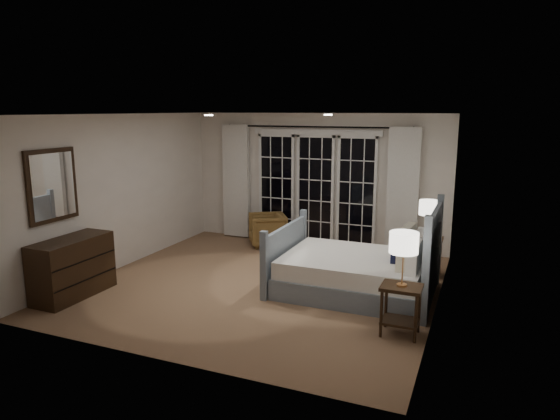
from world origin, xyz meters
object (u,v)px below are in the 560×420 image
at_px(nightstand_left, 401,303).
at_px(lamp_left, 404,243).
at_px(lamp_right, 429,208).
at_px(dresser, 73,267).
at_px(nightstand_right, 427,251).
at_px(bed, 359,271).
at_px(armchair, 267,230).

bearing_deg(nightstand_left, lamp_left, 165.96).
xyz_separation_m(nightstand_left, lamp_right, (0.03, 2.30, 0.69)).
distance_m(lamp_left, dresser, 4.50).
bearing_deg(lamp_right, nightstand_right, -90.00).
distance_m(nightstand_right, dresser, 5.25).
relative_size(bed, lamp_right, 3.67).
bearing_deg(dresser, nightstand_left, 6.50).
bearing_deg(nightstand_right, dresser, -147.74).
xyz_separation_m(nightstand_left, lamp_left, (-0.00, 0.00, 0.71)).
height_order(nightstand_left, lamp_left, lamp_left).
height_order(nightstand_right, dresser, dresser).
bearing_deg(lamp_right, bed, -124.62).
distance_m(nightstand_right, lamp_left, 2.41).
bearing_deg(lamp_left, bed, 123.80).
bearing_deg(nightstand_right, nightstand_left, -90.64).
height_order(lamp_right, armchair, lamp_right).
distance_m(lamp_left, armchair, 4.28).
distance_m(bed, armchair, 2.86).
relative_size(bed, armchair, 3.21).
bearing_deg(lamp_left, lamp_right, 89.36).
distance_m(nightstand_right, lamp_right, 0.68).
relative_size(lamp_left, lamp_right, 1.06).
xyz_separation_m(lamp_right, dresser, (-4.44, -2.80, -0.66)).
bearing_deg(bed, armchair, 140.91).
distance_m(lamp_right, armchair, 3.18).
height_order(bed, dresser, bed).
relative_size(bed, nightstand_right, 3.58).
height_order(nightstand_left, dresser, dresser).
height_order(lamp_left, lamp_right, lamp_left).
distance_m(bed, nightstand_right, 1.40).
xyz_separation_m(lamp_left, lamp_right, (0.03, 2.30, -0.02)).
bearing_deg(nightstand_right, armchair, 167.78).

